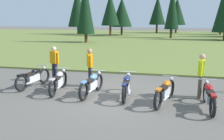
% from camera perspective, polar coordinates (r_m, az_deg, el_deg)
% --- Properties ---
extents(ground_plane, '(140.00, 140.00, 0.00)m').
position_cam_1_polar(ground_plane, '(9.38, -0.79, -6.14)').
color(ground_plane, '#605B54').
extents(grass_moorland, '(80.00, 44.00, 0.10)m').
position_cam_1_polar(grass_moorland, '(34.66, 9.09, 7.20)').
color(grass_moorland, olive).
rests_on(grass_moorland, ground).
extents(forest_treeline, '(35.76, 28.08, 8.55)m').
position_cam_1_polar(forest_treeline, '(42.11, 16.65, 13.70)').
color(forest_treeline, '#47331E').
rests_on(forest_treeline, ground).
extents(motorcycle_black, '(0.70, 2.08, 0.88)m').
position_cam_1_polar(motorcycle_black, '(10.99, -17.99, -1.63)').
color(motorcycle_black, black).
rests_on(motorcycle_black, ground).
extents(motorcycle_silver, '(0.62, 2.10, 0.88)m').
position_cam_1_polar(motorcycle_silver, '(10.03, -12.48, -2.61)').
color(motorcycle_silver, black).
rests_on(motorcycle_silver, ground).
extents(motorcycle_sky_blue, '(0.62, 2.09, 0.88)m').
position_cam_1_polar(motorcycle_sky_blue, '(9.41, -4.75, -3.32)').
color(motorcycle_sky_blue, black).
rests_on(motorcycle_sky_blue, ground).
extents(motorcycle_navy, '(0.62, 2.10, 0.88)m').
position_cam_1_polar(motorcycle_navy, '(9.10, 3.41, -3.84)').
color(motorcycle_navy, black).
rests_on(motorcycle_navy, ground).
extents(motorcycle_orange, '(0.84, 2.03, 0.88)m').
position_cam_1_polar(motorcycle_orange, '(8.67, 12.38, -4.94)').
color(motorcycle_orange, black).
rests_on(motorcycle_orange, ground).
extents(motorcycle_red, '(0.62, 2.10, 0.88)m').
position_cam_1_polar(motorcycle_red, '(8.57, 21.89, -5.75)').
color(motorcycle_red, black).
rests_on(motorcycle_red, ground).
extents(rider_near_row_end, '(0.36, 0.50, 1.67)m').
position_cam_1_polar(rider_near_row_end, '(10.49, -5.19, 1.13)').
color(rider_near_row_end, black).
rests_on(rider_near_row_end, ground).
extents(rider_with_back_turned, '(0.28, 0.54, 1.67)m').
position_cam_1_polar(rider_with_back_turned, '(9.51, 20.22, -0.72)').
color(rider_with_back_turned, '#4C4233').
rests_on(rider_with_back_turned, ground).
extents(rider_in_hivis_vest, '(0.52, 0.33, 1.67)m').
position_cam_1_polar(rider_in_hivis_vest, '(11.56, -13.39, 1.88)').
color(rider_in_hivis_vest, '#2D2D38').
rests_on(rider_in_hivis_vest, ground).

